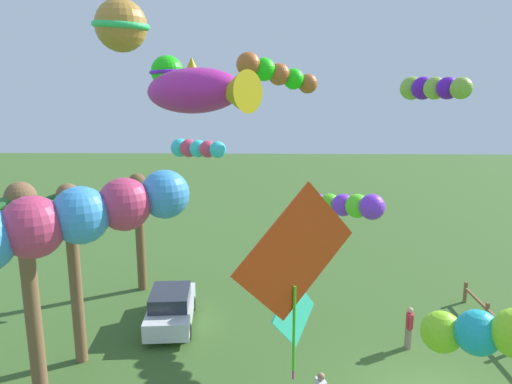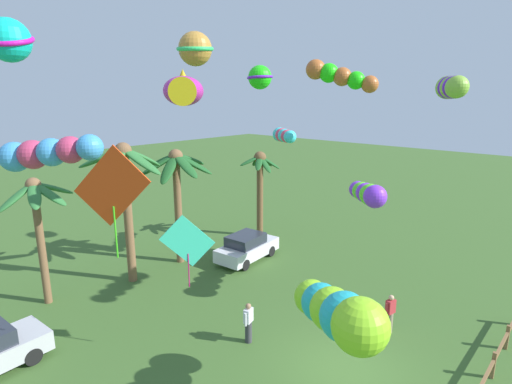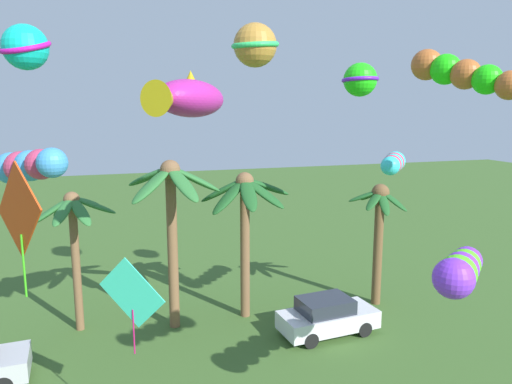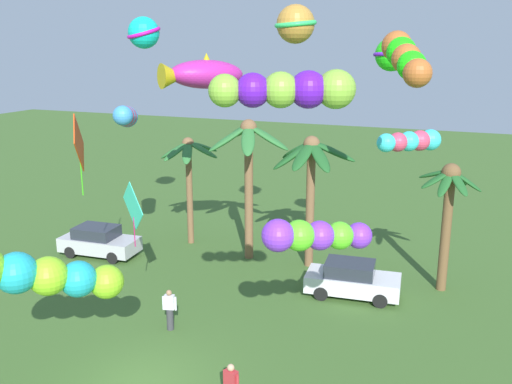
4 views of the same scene
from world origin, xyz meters
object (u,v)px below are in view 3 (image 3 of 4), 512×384
Objects in this scene: kite_tube_1 at (393,163)px; kite_diamond_10 at (19,212)px; palm_tree_3 at (74,224)px; kite_fish_2 at (188,98)px; palm_tree_0 at (379,218)px; kite_tube_8 at (460,73)px; palm_tree_1 at (172,202)px; parked_car_0 at (327,316)px; kite_ball_7 at (255,45)px; kite_ball_6 at (360,80)px; palm_tree_2 at (245,205)px; kite_tube_0 at (28,166)px; kite_ball_5 at (25,47)px; kite_tube_11 at (460,270)px; kite_diamond_3 at (132,294)px.

kite_tube_1 is 12.69m from kite_diamond_10.
kite_diamond_10 reaches higher than kite_tube_1.
palm_tree_3 is 1.68× the size of kite_fish_2.
kite_tube_8 is (-1.37, -6.23, 5.93)m from palm_tree_0.
palm_tree_1 is 2.04× the size of kite_fish_2.
parked_car_0 is 10.77m from kite_ball_7.
kite_tube_8 is at bearing -63.07° from parked_car_0.
kite_diamond_10 is at bearing -158.76° from kite_ball_6.
kite_tube_0 is at bearing -156.22° from palm_tree_2.
parked_car_0 is 1.22× the size of kite_tube_8.
kite_tube_8 is (7.84, -1.98, 0.74)m from kite_fish_2.
parked_car_0 is 14.55m from kite_ball_5.
kite_fish_2 is at bearing -90.43° from palm_tree_1.
kite_tube_11 is (2.84, -9.53, 0.02)m from palm_tree_2.
palm_tree_2 is 1.92× the size of kite_diamond_10.
palm_tree_1 is 6.81m from kite_ball_7.
parked_car_0 is at bearing -148.84° from palm_tree_0.
palm_tree_3 is at bearing 124.05° from kite_fish_2.
palm_tree_1 is 3.10× the size of kite_ball_5.
kite_fish_2 is at bearing -170.50° from kite_tube_1.
kite_diamond_3 is (1.81, -7.82, -0.09)m from palm_tree_3.
parked_car_0 is at bearing 4.20° from kite_tube_0.
kite_tube_11 is at bearing -37.20° from kite_ball_5.
kite_ball_7 is (-0.23, -2.13, 6.19)m from palm_tree_2.
kite_tube_0 is 0.97× the size of kite_fish_2.
kite_tube_11 is (0.21, -6.90, 4.21)m from parked_car_0.
kite_fish_2 is 5.94m from kite_ball_5.
kite_diamond_10 is (-12.20, -3.48, -0.34)m from kite_tube_1.
kite_fish_2 reaches higher than kite_diamond_10.
parked_car_0 is 1.22× the size of kite_tube_0.
kite_diamond_10 is at bearing -136.94° from palm_tree_2.
kite_diamond_10 is at bearing -86.71° from kite_ball_5.
kite_tube_1 reaches higher than kite_diamond_3.
palm_tree_2 is 2.51× the size of kite_tube_1.
palm_tree_3 reaches higher than parked_car_0.
palm_tree_0 reaches higher than kite_tube_11.
palm_tree_1 is at bearing 156.83° from kite_tube_1.
palm_tree_3 is 1.73× the size of kite_tube_8.
palm_tree_3 is 14.84m from kite_tube_8.
kite_tube_11 is (-0.88, -6.91, -5.01)m from kite_ball_6.
palm_tree_1 is 2.70× the size of kite_diamond_3.
palm_tree_0 is 1.65× the size of kite_fish_2.
palm_tree_0 is at bearing -2.55° from palm_tree_1.
palm_tree_1 reaches higher than palm_tree_0.
kite_tube_1 is at bearing -23.17° from palm_tree_1.
kite_tube_8 is at bearing -76.34° from kite_ball_6.
kite_ball_7 reaches higher than palm_tree_1.
palm_tree_1 is at bearing 177.45° from palm_tree_0.
parked_car_0 is 12.23m from kite_tube_0.
palm_tree_2 is at bearing 124.95° from kite_tube_8.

